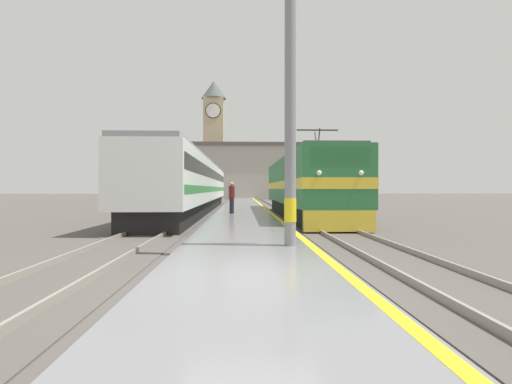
{
  "coord_description": "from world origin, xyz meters",
  "views": [
    {
      "loc": [
        -0.18,
        -6.81,
        1.72
      ],
      "look_at": [
        0.88,
        21.83,
        1.48
      ],
      "focal_mm": 28.0,
      "sensor_mm": 36.0,
      "label": 1
    }
  ],
  "objects_px": {
    "catenary_mast": "(293,88)",
    "clock_tower": "(214,135)",
    "locomotive_train": "(303,186)",
    "person_on_platform": "(232,197)",
    "passenger_train": "(195,185)"
  },
  "relations": [
    {
      "from": "catenary_mast",
      "to": "clock_tower",
      "type": "relative_size",
      "value": 0.35
    },
    {
      "from": "catenary_mast",
      "to": "clock_tower",
      "type": "height_order",
      "value": "clock_tower"
    },
    {
      "from": "clock_tower",
      "to": "catenary_mast",
      "type": "bearing_deg",
      "value": -84.39
    },
    {
      "from": "locomotive_train",
      "to": "person_on_platform",
      "type": "relative_size",
      "value": 10.0
    },
    {
      "from": "catenary_mast",
      "to": "clock_tower",
      "type": "bearing_deg",
      "value": 95.61
    },
    {
      "from": "locomotive_train",
      "to": "clock_tower",
      "type": "height_order",
      "value": "clock_tower"
    },
    {
      "from": "locomotive_train",
      "to": "catenary_mast",
      "type": "relative_size",
      "value": 2.27
    },
    {
      "from": "locomotive_train",
      "to": "catenary_mast",
      "type": "distance_m",
      "value": 14.26
    },
    {
      "from": "locomotive_train",
      "to": "person_on_platform",
      "type": "distance_m",
      "value": 4.38
    },
    {
      "from": "clock_tower",
      "to": "locomotive_train",
      "type": "bearing_deg",
      "value": -80.5
    },
    {
      "from": "person_on_platform",
      "to": "clock_tower",
      "type": "distance_m",
      "value": 56.29
    },
    {
      "from": "locomotive_train",
      "to": "clock_tower",
      "type": "relative_size",
      "value": 0.8
    },
    {
      "from": "locomotive_train",
      "to": "clock_tower",
      "type": "xyz_separation_m",
      "value": [
        -9.09,
        54.29,
        10.28
      ]
    },
    {
      "from": "catenary_mast",
      "to": "person_on_platform",
      "type": "height_order",
      "value": "catenary_mast"
    },
    {
      "from": "locomotive_train",
      "to": "passenger_train",
      "type": "relative_size",
      "value": 0.57
    }
  ]
}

